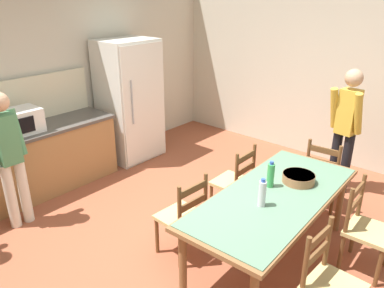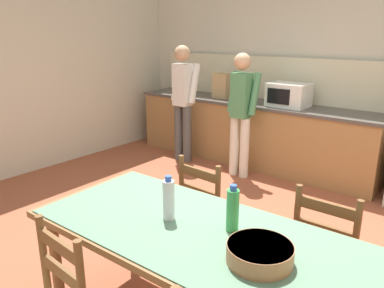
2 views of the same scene
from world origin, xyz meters
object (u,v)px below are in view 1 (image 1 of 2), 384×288
(microwave, at_px, (19,122))
(chair_side_near_left, at_px, (329,284))
(chair_side_far_right, at_px, (235,182))
(person_at_counter, at_px, (9,154))
(bottle_near_centre, at_px, (262,193))
(refrigerator, at_px, (130,101))
(person_by_table, at_px, (346,125))
(bottle_off_centre, at_px, (271,175))
(dining_table, at_px, (274,201))
(serving_bowl, at_px, (299,178))
(chair_side_far_left, at_px, (183,217))
(chair_side_near_right, at_px, (365,229))
(chair_head_end, at_px, (324,174))

(microwave, bearing_deg, chair_side_near_left, -82.39)
(chair_side_far_right, xyz_separation_m, person_at_counter, (-1.78, 1.78, 0.45))
(microwave, height_order, bottle_near_centre, microwave)
(refrigerator, height_order, chair_side_far_right, refrigerator)
(bottle_near_centre, distance_m, person_by_table, 2.14)
(bottle_near_centre, xyz_separation_m, bottle_off_centre, (0.36, 0.12, 0.00))
(dining_table, xyz_separation_m, bottle_near_centre, (-0.26, -0.01, 0.20))
(serving_bowl, bearing_deg, dining_table, 171.45)
(chair_side_far_left, relative_size, chair_side_near_right, 1.00)
(refrigerator, distance_m, person_by_table, 3.17)
(bottle_near_centre, xyz_separation_m, person_at_counter, (-1.08, 2.54, 0.00))
(microwave, xyz_separation_m, person_by_table, (2.83, -3.00, -0.11))
(dining_table, distance_m, person_at_counter, 2.87)
(chair_side_far_right, bearing_deg, person_by_table, 153.08)
(bottle_off_centre, bearing_deg, bottle_near_centre, -161.11)
(bottle_off_centre, relative_size, person_at_counter, 0.17)
(dining_table, distance_m, person_by_table, 1.90)
(serving_bowl, xyz_separation_m, chair_side_near_left, (-0.81, -0.70, -0.37))
(dining_table, height_order, chair_head_end, chair_head_end)
(chair_side_near_left, bearing_deg, microwave, 100.48)
(chair_side_far_right, distance_m, person_at_counter, 2.56)
(person_at_counter, height_order, person_by_table, person_by_table)
(microwave, bearing_deg, chair_side_far_left, -78.97)
(bottle_off_centre, relative_size, chair_side_far_right, 0.30)
(dining_table, bearing_deg, chair_side_near_right, -55.74)
(bottle_near_centre, bearing_deg, chair_head_end, 1.80)
(chair_side_far_left, distance_m, chair_side_far_right, 0.94)
(person_at_counter, bearing_deg, person_by_table, -127.61)
(bottle_near_centre, distance_m, chair_side_far_left, 0.89)
(microwave, xyz_separation_m, serving_bowl, (1.32, -3.10, -0.23))
(serving_bowl, bearing_deg, chair_head_end, 5.71)
(microwave, height_order, bottle_off_centre, microwave)
(serving_bowl, bearing_deg, chair_side_far_right, 84.55)
(bottle_near_centre, relative_size, chair_side_near_left, 0.30)
(dining_table, relative_size, bottle_near_centre, 7.81)
(bottle_off_centre, relative_size, chair_side_near_right, 0.30)
(bottle_off_centre, height_order, chair_head_end, bottle_off_centre)
(chair_head_end, relative_size, person_at_counter, 0.58)
(dining_table, relative_size, person_at_counter, 1.33)
(bottle_near_centre, bearing_deg, chair_side_near_right, -43.51)
(person_by_table, bearing_deg, chair_side_far_left, -6.59)
(refrigerator, distance_m, bottle_off_centre, 3.00)
(refrigerator, xyz_separation_m, bottle_off_centre, (-0.70, -2.92, -0.05))
(chair_head_end, bearing_deg, person_by_table, -93.64)
(chair_side_near_left, bearing_deg, bottle_off_centre, 60.93)
(chair_side_far_left, xyz_separation_m, chair_side_far_right, (0.94, 0.03, 0.00))
(microwave, xyz_separation_m, chair_side_far_left, (0.45, -2.33, -0.60))
(bottle_near_centre, xyz_separation_m, chair_side_far_right, (0.70, 0.76, -0.44))
(refrigerator, bearing_deg, person_at_counter, -166.85)
(person_at_counter, bearing_deg, chair_side_near_right, -150.65)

